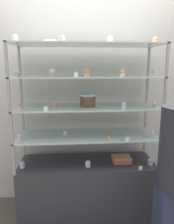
# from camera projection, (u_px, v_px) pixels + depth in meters

# --- Properties ---
(ground_plane) EXTENTS (20.00, 20.00, 0.00)m
(ground_plane) POSITION_uv_depth(u_px,v_px,m) (87.00, 213.00, 2.49)
(ground_plane) COLOR brown
(back_wall) EXTENTS (8.00, 0.05, 2.60)m
(back_wall) POSITION_uv_depth(u_px,v_px,m) (85.00, 95.00, 2.61)
(back_wall) COLOR silver
(back_wall) RESTS_ON ground_plane
(display_base) EXTENTS (1.44, 0.51, 0.63)m
(display_base) POSITION_uv_depth(u_px,v_px,m) (87.00, 188.00, 2.42)
(display_base) COLOR #333338
(display_base) RESTS_ON ground_plane
(display_riser_lower) EXTENTS (1.44, 0.51, 0.31)m
(display_riser_lower) POSITION_uv_depth(u_px,v_px,m) (87.00, 136.00, 2.30)
(display_riser_lower) COLOR #99999E
(display_riser_lower) RESTS_ON display_base
(display_riser_middle) EXTENTS (1.44, 0.51, 0.31)m
(display_riser_middle) POSITION_uv_depth(u_px,v_px,m) (87.00, 108.00, 2.24)
(display_riser_middle) COLOR #99999E
(display_riser_middle) RESTS_ON display_riser_lower
(display_riser_upper) EXTENTS (1.44, 0.51, 0.31)m
(display_riser_upper) POSITION_uv_depth(u_px,v_px,m) (87.00, 78.00, 2.18)
(display_riser_upper) COLOR #99999E
(display_riser_upper) RESTS_ON display_riser_middle
(display_riser_top) EXTENTS (1.44, 0.51, 0.31)m
(display_riser_top) POSITION_uv_depth(u_px,v_px,m) (87.00, 46.00, 2.12)
(display_riser_top) COLOR #99999E
(display_riser_top) RESTS_ON display_riser_upper
(layer_cake_centerpiece) EXTENTS (0.16, 0.16, 0.13)m
(layer_cake_centerpiece) POSITION_uv_depth(u_px,v_px,m) (88.00, 100.00, 2.21)
(layer_cake_centerpiece) COLOR brown
(layer_cake_centerpiece) RESTS_ON display_riser_middle
(sheet_cake_frosted) EXTENTS (0.20, 0.16, 0.06)m
(sheet_cake_frosted) POSITION_uv_depth(u_px,v_px,m) (121.00, 159.00, 2.36)
(sheet_cake_frosted) COLOR #C66660
(sheet_cake_frosted) RESTS_ON display_base
(cupcake_0) EXTENTS (0.06, 0.06, 0.07)m
(cupcake_0) POSITION_uv_depth(u_px,v_px,m) (22.00, 165.00, 2.22)
(cupcake_0) COLOR white
(cupcake_0) RESTS_ON display_base
(cupcake_1) EXTENTS (0.06, 0.06, 0.07)m
(cupcake_1) POSITION_uv_depth(u_px,v_px,m) (88.00, 164.00, 2.24)
(cupcake_1) COLOR white
(cupcake_1) RESTS_ON display_base
(cupcake_2) EXTENTS (0.06, 0.06, 0.07)m
(cupcake_2) POSITION_uv_depth(u_px,v_px,m) (150.00, 162.00, 2.29)
(cupcake_2) COLOR white
(cupcake_2) RESTS_ON display_base
(price_tag_0) EXTENTS (0.04, 0.00, 0.04)m
(price_tag_0) POSITION_uv_depth(u_px,v_px,m) (141.00, 168.00, 2.16)
(price_tag_0) COLOR white
(price_tag_0) RESTS_ON display_base
(cupcake_3) EXTENTS (0.05, 0.05, 0.06)m
(cupcake_3) POSITION_uv_depth(u_px,v_px,m) (19.00, 137.00, 2.13)
(cupcake_3) COLOR beige
(cupcake_3) RESTS_ON display_riser_lower
(cupcake_4) EXTENTS (0.05, 0.05, 0.06)m
(cupcake_4) POSITION_uv_depth(u_px,v_px,m) (65.00, 134.00, 2.24)
(cupcake_4) COLOR #CCB28C
(cupcake_4) RESTS_ON display_riser_lower
(cupcake_5) EXTENTS (0.05, 0.05, 0.06)m
(cupcake_5) POSITION_uv_depth(u_px,v_px,m) (109.00, 135.00, 2.20)
(cupcake_5) COLOR #CCB28C
(cupcake_5) RESTS_ON display_riser_lower
(cupcake_6) EXTENTS (0.05, 0.05, 0.06)m
(cupcake_6) POSITION_uv_depth(u_px,v_px,m) (152.00, 133.00, 2.24)
(cupcake_6) COLOR beige
(cupcake_6) RESTS_ON display_riser_lower
(price_tag_1) EXTENTS (0.04, 0.00, 0.04)m
(price_tag_1) POSITION_uv_depth(u_px,v_px,m) (127.00, 139.00, 2.09)
(price_tag_1) COLOR white
(price_tag_1) RESTS_ON display_riser_lower
(cupcake_7) EXTENTS (0.05, 0.05, 0.06)m
(cupcake_7) POSITION_uv_depth(u_px,v_px,m) (20.00, 106.00, 2.09)
(cupcake_7) COLOR beige
(cupcake_7) RESTS_ON display_riser_middle
(cupcake_8) EXTENTS (0.05, 0.05, 0.06)m
(cupcake_8) POSITION_uv_depth(u_px,v_px,m) (54.00, 104.00, 2.17)
(cupcake_8) COLOR #CCB28C
(cupcake_8) RESTS_ON display_riser_middle
(cupcake_9) EXTENTS (0.05, 0.05, 0.06)m
(cupcake_9) POSITION_uv_depth(u_px,v_px,m) (124.00, 105.00, 2.12)
(cupcake_9) COLOR white
(cupcake_9) RESTS_ON display_riser_middle
(cupcake_10) EXTENTS (0.05, 0.05, 0.06)m
(cupcake_10) POSITION_uv_depth(u_px,v_px,m) (154.00, 104.00, 2.16)
(cupcake_10) COLOR #CCB28C
(cupcake_10) RESTS_ON display_riser_middle
(price_tag_2) EXTENTS (0.04, 0.00, 0.04)m
(price_tag_2) POSITION_uv_depth(u_px,v_px,m) (46.00, 109.00, 1.98)
(price_tag_2) COLOR white
(price_tag_2) RESTS_ON display_riser_middle
(cupcake_11) EXTENTS (0.06, 0.06, 0.07)m
(cupcake_11) POSITION_uv_depth(u_px,v_px,m) (17.00, 73.00, 2.07)
(cupcake_11) COLOR #CCB28C
(cupcake_11) RESTS_ON display_riser_upper
(cupcake_12) EXTENTS (0.06, 0.06, 0.07)m
(cupcake_12) POSITION_uv_depth(u_px,v_px,m) (52.00, 73.00, 2.10)
(cupcake_12) COLOR #CCB28C
(cupcake_12) RESTS_ON display_riser_upper
(cupcake_13) EXTENTS (0.06, 0.06, 0.07)m
(cupcake_13) POSITION_uv_depth(u_px,v_px,m) (87.00, 73.00, 2.10)
(cupcake_13) COLOR beige
(cupcake_13) RESTS_ON display_riser_upper
(cupcake_14) EXTENTS (0.06, 0.06, 0.07)m
(cupcake_14) POSITION_uv_depth(u_px,v_px,m) (122.00, 73.00, 2.07)
(cupcake_14) COLOR white
(cupcake_14) RESTS_ON display_riser_upper
(cupcake_15) EXTENTS (0.06, 0.06, 0.07)m
(cupcake_15) POSITION_uv_depth(u_px,v_px,m) (155.00, 72.00, 2.17)
(cupcake_15) COLOR beige
(cupcake_15) RESTS_ON display_riser_upper
(price_tag_3) EXTENTS (0.04, 0.00, 0.04)m
(price_tag_3) POSITION_uv_depth(u_px,v_px,m) (76.00, 75.00, 1.93)
(price_tag_3) COLOR white
(price_tag_3) RESTS_ON display_riser_upper
(cupcake_16) EXTENTS (0.06, 0.06, 0.07)m
(cupcake_16) POSITION_uv_depth(u_px,v_px,m) (15.00, 39.00, 1.97)
(cupcake_16) COLOR white
(cupcake_16) RESTS_ON display_riser_top
(cupcake_17) EXTENTS (0.06, 0.06, 0.07)m
(cupcake_17) POSITION_uv_depth(u_px,v_px,m) (62.00, 39.00, 2.00)
(cupcake_17) COLOR #CCB28C
(cupcake_17) RESTS_ON display_riser_top
(cupcake_18) EXTENTS (0.06, 0.06, 0.07)m
(cupcake_18) POSITION_uv_depth(u_px,v_px,m) (110.00, 40.00, 2.06)
(cupcake_18) COLOR white
(cupcake_18) RESTS_ON display_riser_top
(cupcake_19) EXTENTS (0.06, 0.06, 0.07)m
(cupcake_19) POSITION_uv_depth(u_px,v_px,m) (156.00, 41.00, 2.11)
(cupcake_19) COLOR beige
(cupcake_19) RESTS_ON display_riser_top
(price_tag_4) EXTENTS (0.04, 0.00, 0.04)m
(price_tag_4) POSITION_uv_depth(u_px,v_px,m) (60.00, 38.00, 1.86)
(price_tag_4) COLOR white
(price_tag_4) RESTS_ON display_riser_top
(donut_glazed) EXTENTS (0.14, 0.14, 0.03)m
(donut_glazed) POSITION_uv_depth(u_px,v_px,m) (50.00, 42.00, 2.06)
(donut_glazed) COLOR #EFE5CC
(donut_glazed) RESTS_ON display_riser_top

